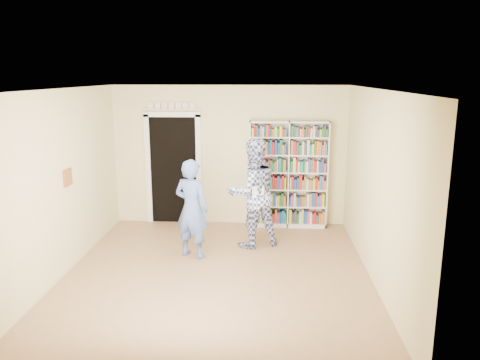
# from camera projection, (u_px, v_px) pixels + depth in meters

# --- Properties ---
(floor) EXTENTS (5.00, 5.00, 0.00)m
(floor) POSITION_uv_depth(u_px,v_px,m) (217.00, 274.00, 6.93)
(floor) COLOR #946D47
(floor) RESTS_ON ground
(ceiling) EXTENTS (5.00, 5.00, 0.00)m
(ceiling) POSITION_uv_depth(u_px,v_px,m) (215.00, 89.00, 6.33)
(ceiling) COLOR white
(ceiling) RESTS_ON wall_back
(wall_back) EXTENTS (4.50, 0.00, 4.50)m
(wall_back) POSITION_uv_depth(u_px,v_px,m) (229.00, 156.00, 9.06)
(wall_back) COLOR beige
(wall_back) RESTS_ON floor
(wall_left) EXTENTS (0.00, 5.00, 5.00)m
(wall_left) POSITION_uv_depth(u_px,v_px,m) (61.00, 184.00, 6.75)
(wall_left) COLOR beige
(wall_left) RESTS_ON floor
(wall_right) EXTENTS (0.00, 5.00, 5.00)m
(wall_right) POSITION_uv_depth(u_px,v_px,m) (376.00, 188.00, 6.51)
(wall_right) COLOR beige
(wall_right) RESTS_ON floor
(bookshelf) EXTENTS (1.49, 0.28, 2.04)m
(bookshelf) POSITION_uv_depth(u_px,v_px,m) (288.00, 174.00, 8.92)
(bookshelf) COLOR white
(bookshelf) RESTS_ON floor
(doorway) EXTENTS (1.10, 0.08, 2.43)m
(doorway) POSITION_uv_depth(u_px,v_px,m) (173.00, 164.00, 9.14)
(doorway) COLOR black
(doorway) RESTS_ON floor
(wall_art) EXTENTS (0.03, 0.25, 0.25)m
(wall_art) POSITION_uv_depth(u_px,v_px,m) (68.00, 178.00, 6.93)
(wall_art) COLOR brown
(wall_art) RESTS_ON wall_left
(man_blue) EXTENTS (0.69, 0.58, 1.61)m
(man_blue) POSITION_uv_depth(u_px,v_px,m) (192.00, 209.00, 7.45)
(man_blue) COLOR #516DB4
(man_blue) RESTS_ON floor
(man_plaid) EXTENTS (1.11, 1.01, 1.85)m
(man_plaid) POSITION_uv_depth(u_px,v_px,m) (253.00, 193.00, 7.92)
(man_plaid) COLOR navy
(man_plaid) RESTS_ON floor
(paper_sheet) EXTENTS (0.20, 0.06, 0.29)m
(paper_sheet) POSITION_uv_depth(u_px,v_px,m) (258.00, 195.00, 7.67)
(paper_sheet) COLOR white
(paper_sheet) RESTS_ON man_plaid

